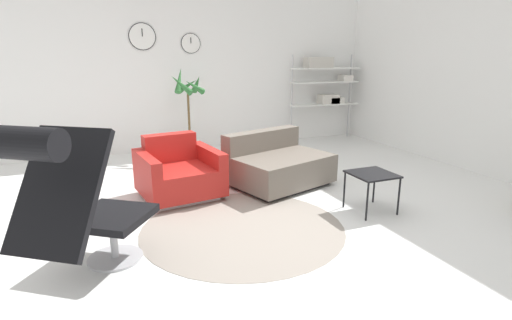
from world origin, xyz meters
TOP-DOWN VIEW (x-y plane):
  - ground_plane at (0.00, 0.00)m, footprint 12.00×12.00m
  - wall_back at (-0.00, 3.22)m, footprint 12.00×0.09m
  - wall_right at (3.46, 0.00)m, footprint 0.06×12.00m
  - round_rug at (-0.25, -0.33)m, footprint 1.95×1.95m
  - lounge_chair at (-1.66, -0.83)m, footprint 1.09×1.24m
  - armchair_red at (-0.63, 0.80)m, footprint 0.97×0.94m
  - couch_low at (0.62, 0.75)m, footprint 1.38×1.21m
  - side_table at (1.16, -0.43)m, footprint 0.44×0.44m
  - potted_plant at (-0.06, 2.68)m, footprint 0.58×0.54m
  - shelf_unit at (2.66, 2.95)m, footprint 1.35×0.28m

SIDE VIEW (x-z plane):
  - ground_plane at x=0.00m, z-range 0.00..0.00m
  - round_rug at x=-0.25m, z-range 0.00..0.01m
  - couch_low at x=0.62m, z-range -0.08..0.58m
  - armchair_red at x=-0.63m, z-range -0.09..0.61m
  - side_table at x=1.16m, z-range 0.17..0.59m
  - potted_plant at x=-0.06m, z-range -0.03..1.40m
  - lounge_chair at x=-1.66m, z-range 0.09..1.33m
  - shelf_unit at x=2.66m, z-range 0.29..1.90m
  - wall_right at x=3.46m, z-range 0.00..2.80m
  - wall_back at x=0.00m, z-range 0.00..2.80m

